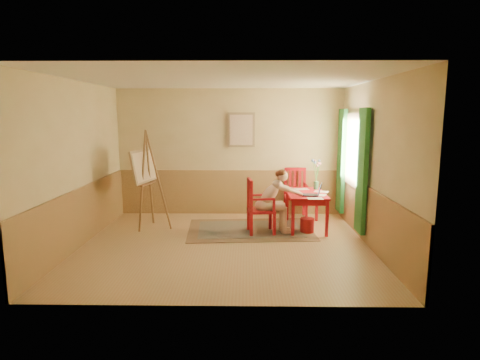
{
  "coord_description": "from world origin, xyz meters",
  "views": [
    {
      "loc": [
        0.37,
        -6.66,
        2.23
      ],
      "look_at": [
        0.25,
        0.55,
        1.05
      ],
      "focal_mm": 29.9,
      "sensor_mm": 36.0,
      "label": 1
    }
  ],
  "objects_px": {
    "chair_left": "(258,206)",
    "figure": "(274,198)",
    "easel": "(145,170)",
    "table": "(306,197)",
    "chair_back": "(296,193)",
    "laptop": "(313,193)"
  },
  "relations": [
    {
      "from": "chair_back",
      "to": "chair_left",
      "type": "bearing_deg",
      "value": -124.08
    },
    {
      "from": "chair_left",
      "to": "figure",
      "type": "xyz_separation_m",
      "value": [
        0.29,
        0.02,
        0.15
      ]
    },
    {
      "from": "figure",
      "to": "easel",
      "type": "distance_m",
      "value": 2.57
    },
    {
      "from": "table",
      "to": "laptop",
      "type": "relative_size",
      "value": 2.7
    },
    {
      "from": "chair_back",
      "to": "easel",
      "type": "relative_size",
      "value": 0.55
    },
    {
      "from": "table",
      "to": "laptop",
      "type": "height_order",
      "value": "laptop"
    },
    {
      "from": "table",
      "to": "chair_back",
      "type": "relative_size",
      "value": 1.12
    },
    {
      "from": "laptop",
      "to": "easel",
      "type": "height_order",
      "value": "easel"
    },
    {
      "from": "chair_back",
      "to": "figure",
      "type": "xyz_separation_m",
      "value": [
        -0.56,
        -1.23,
        0.14
      ]
    },
    {
      "from": "table",
      "to": "figure",
      "type": "bearing_deg",
      "value": -152.03
    },
    {
      "from": "table",
      "to": "laptop",
      "type": "distance_m",
      "value": 0.33
    },
    {
      "from": "chair_left",
      "to": "easel",
      "type": "distance_m",
      "value": 2.33
    },
    {
      "from": "chair_back",
      "to": "easel",
      "type": "distance_m",
      "value": 3.25
    },
    {
      "from": "chair_back",
      "to": "figure",
      "type": "bearing_deg",
      "value": -114.36
    },
    {
      "from": "chair_left",
      "to": "chair_back",
      "type": "xyz_separation_m",
      "value": [
        0.85,
        1.26,
        0.01
      ]
    },
    {
      "from": "chair_back",
      "to": "laptop",
      "type": "relative_size",
      "value": 2.41
    },
    {
      "from": "chair_left",
      "to": "figure",
      "type": "height_order",
      "value": "figure"
    },
    {
      "from": "table",
      "to": "chair_left",
      "type": "distance_m",
      "value": 1.02
    },
    {
      "from": "chair_left",
      "to": "chair_back",
      "type": "relative_size",
      "value": 0.98
    },
    {
      "from": "figure",
      "to": "laptop",
      "type": "distance_m",
      "value": 0.74
    },
    {
      "from": "chair_left",
      "to": "chair_back",
      "type": "height_order",
      "value": "chair_back"
    },
    {
      "from": "easel",
      "to": "table",
      "type": "bearing_deg",
      "value": -0.12
    }
  ]
}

